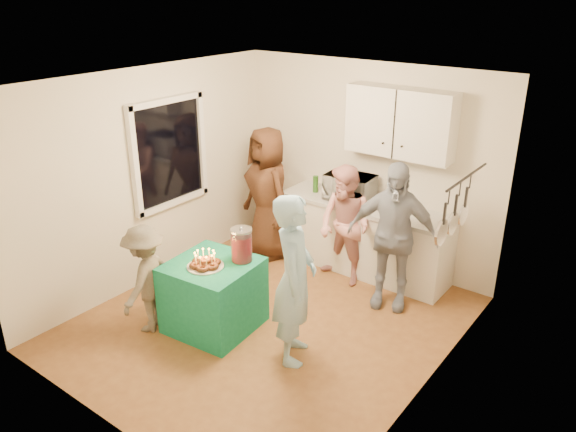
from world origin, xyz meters
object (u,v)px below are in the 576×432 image
Objects in this scene: child_near_left at (146,279)px; counter at (364,239)px; woman_back_center at (345,226)px; woman_back_left at (267,193)px; woman_back_right at (392,236)px; punch_jar at (242,246)px; party_table at (214,295)px; man_birthday at (294,280)px; microwave at (350,188)px.

counter is at bearing 135.22° from child_near_left.
woman_back_center reaches higher than counter.
counter is 1.48× the size of woman_back_center.
woman_back_left is 1.21m from woman_back_center.
child_near_left is (-1.81, -1.98, -0.26)m from woman_back_right.
punch_jar is 1.68m from woman_back_right.
counter reaches higher than party_table.
woman_back_center is (0.37, 1.46, -0.19)m from punch_jar.
man_birthday is (0.99, 0.10, 0.48)m from party_table.
punch_jar is at bearing 112.31° from child_near_left.
party_table is at bearing -95.13° from woman_back_center.
counter is 1.85× the size of child_near_left.
microwave is (-0.25, 0.00, 0.64)m from counter.
woman_back_left is at bearing -166.84° from woman_back_center.
man_birthday is 0.97× the size of woman_back_left.
punch_jar is 1.06m from child_near_left.
microwave is at bearing 129.58° from woman_back_center.
party_table is 0.64m from punch_jar.
microwave is 1.07m from woman_back_right.
party_table is at bearing -130.63° from punch_jar.
microwave is at bearing 84.70° from punch_jar.
party_table is 0.73m from child_near_left.
woman_back_center is at bearing 75.80° from punch_jar.
punch_jar is (0.21, 0.24, 0.55)m from party_table.
man_birthday is at bearing -79.62° from counter.
woman_back_center is at bearing 71.27° from party_table.
punch_jar is at bearing -90.60° from woman_back_center.
woman_back_center reaches higher than punch_jar.
man_birthday is 1.66m from woman_back_center.
woman_back_right reaches higher than party_table.
punch_jar is 1.51m from woman_back_center.
counter is at bearing 77.26° from punch_jar.
party_table is at bearing -147.48° from woman_back_right.
man_birthday is (0.79, -0.14, -0.07)m from punch_jar.
child_near_left is at bearing -66.46° from woman_back_left.
microwave is 0.34× the size of woman_back_left.
woman_back_left reaches higher than child_near_left.
woman_back_left is at bearing 162.35° from child_near_left.
man_birthday is 1.47m from woman_back_right.
man_birthday is at bearing -10.34° from punch_jar.
woman_back_right reaches higher than punch_jar.
microwave is 2.74m from child_near_left.
party_table is 2.50× the size of punch_jar.
party_table is 0.50× the size of man_birthday.
child_near_left is (-1.16, -2.54, 0.16)m from counter.
man_birthday reaches higher than child_near_left.
counter is 3.70× the size of microwave.
microwave is 1.75× the size of punch_jar.
woman_back_left reaches higher than microwave.
woman_back_right is at bearing -36.01° from microwave.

